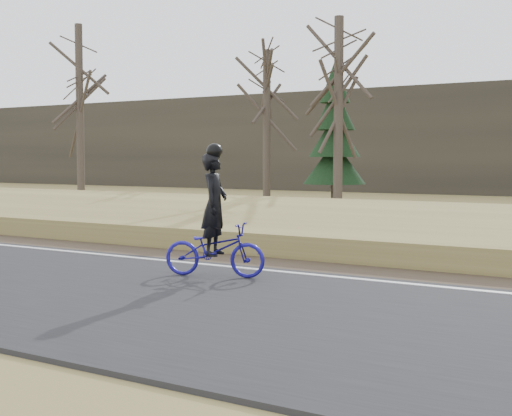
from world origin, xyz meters
The scene contains 13 objects.
ground centered at (0.00, 0.00, 0.00)m, with size 120.00×120.00×0.00m, color #998B4D.
road centered at (0.00, -2.50, 0.03)m, with size 120.00×6.00×0.06m, color black.
edge_line centered at (0.00, 0.20, 0.07)m, with size 120.00×0.12×0.01m, color silver.
shoulder centered at (0.00, 1.20, 0.02)m, with size 120.00×1.60×0.04m, color #473A2B.
embankment centered at (0.00, 4.20, 0.22)m, with size 120.00×5.00×0.44m, color #998B4D.
ballast centered at (0.00, 8.00, 0.23)m, with size 120.00×3.00×0.45m, color slate.
railroad centered at (0.00, 8.00, 0.53)m, with size 120.00×2.40×0.29m.
treeline_backdrop centered at (0.00, 30.00, 3.00)m, with size 120.00×4.00×6.00m, color #383328.
cyclist centered at (2.03, -0.78, 0.75)m, with size 1.77×1.04×2.16m.
bare_tree_far_left centered at (-16.33, 14.41, 4.15)m, with size 0.36×0.36×8.29m, color #4B4037.
bare_tree_left centered at (-8.28, 18.22, 3.47)m, with size 0.36×0.36×6.95m, color #4B4037.
bare_tree_near_left centered at (-3.05, 14.78, 3.68)m, with size 0.36×0.36×7.35m, color #4B4037.
conifer centered at (-4.13, 16.76, 2.86)m, with size 2.60×2.60×6.04m.
Camera 1 is at (8.59, -10.19, 1.98)m, focal length 50.00 mm.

